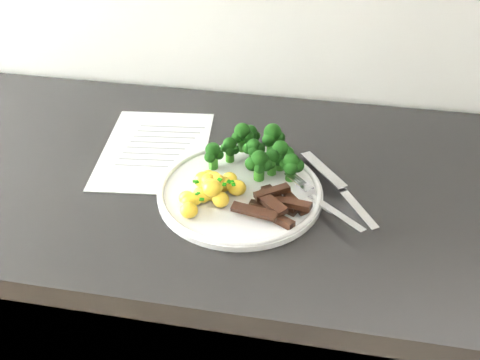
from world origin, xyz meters
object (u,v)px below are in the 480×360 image
recipe_paper (155,149)px  fork (325,204)px  beef_strips (276,204)px  counter (284,349)px  potatoes (210,189)px  plate (240,191)px  knife (347,197)px  broccoli (260,150)px

recipe_paper → fork: (0.32, -0.13, 0.02)m
beef_strips → fork: (0.07, 0.02, -0.00)m
counter → potatoes: potatoes is taller
plate → potatoes: (-0.04, -0.03, 0.02)m
plate → fork: size_ratio=1.95×
knife → potatoes: bearing=-169.6°
counter → broccoli: size_ratio=14.07×
broccoli → plate: bearing=-106.8°
broccoli → fork: size_ratio=1.22×
broccoli → beef_strips: size_ratio=1.38×
broccoli → recipe_paper: bearing=170.7°
counter → beef_strips: size_ratio=19.47×
broccoli → potatoes: 0.12m
knife → broccoli: bearing=159.0°
plate → knife: 0.17m
knife → recipe_paper: bearing=165.5°
beef_strips → broccoli: bearing=111.0°
beef_strips → counter: bearing=73.1°
potatoes → fork: bearing=1.4°
counter → beef_strips: 0.48m
potatoes → beef_strips: size_ratio=0.97×
broccoli → fork: broccoli is taller
counter → broccoli: broccoli is taller
beef_strips → knife: bearing=26.2°
plate → potatoes: potatoes is taller
plate → fork: 0.14m
fork → knife: (0.03, 0.04, -0.01)m
fork → plate: bearing=171.3°
plate → fork: fork is taller
recipe_paper → knife: 0.36m
broccoli → beef_strips: 0.12m
counter → knife: (0.08, -0.03, 0.46)m
plate → counter: bearing=26.4°
knife → fork: bearing=-134.0°
fork → potatoes: bearing=-178.6°
recipe_paper → plate: 0.21m
potatoes → beef_strips: (0.11, -0.01, -0.01)m
plate → fork: (0.14, -0.02, 0.01)m
recipe_paper → knife: size_ratio=1.52×
beef_strips → fork: 0.08m
knife → beef_strips: bearing=-153.8°
beef_strips → knife: (0.11, 0.05, -0.01)m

